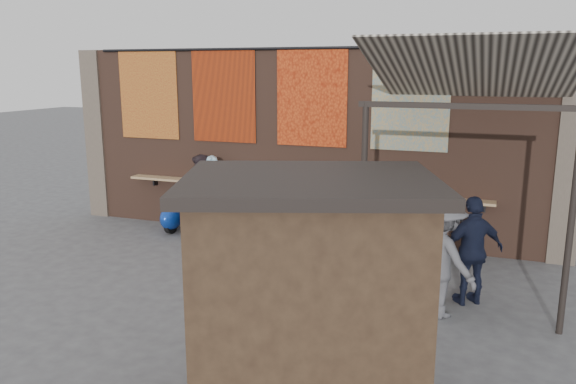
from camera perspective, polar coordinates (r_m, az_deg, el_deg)
The scene contains 35 objects.
ground at distance 10.07m, azimuth -3.74°, elevation -8.40°, with size 70.00×70.00×0.00m, color #474749.
brick_wall at distance 12.03m, azimuth 1.32°, elevation 4.90°, with size 10.00×0.40×4.00m, color brown.
pier_left at distance 14.55m, azimuth -18.56°, elevation 5.57°, with size 0.50×0.50×4.00m, color #4C4238.
pier_right at distance 11.49m, azimuth 26.74°, elevation 3.21°, with size 0.50×0.50×4.00m, color #4C4238.
eating_counter at distance 11.84m, azimuth 0.72°, elevation 0.36°, with size 8.00×0.32×0.05m, color #9E7A51.
shelf_box at distance 12.23m, azimuth -4.63°, elevation 1.37°, with size 0.60×0.29×0.23m, color white.
tapestry_redgold at distance 13.35m, azimuth -13.98°, elevation 9.59°, with size 1.50×0.02×2.00m, color maroon.
tapestry_sun at distance 12.40m, azimuth -6.56°, elevation 9.68°, with size 1.50×0.02×2.00m, color red.
tapestry_orange at distance 11.64m, azimuth 2.41°, elevation 9.58°, with size 1.50×0.02×2.00m, color #C44618.
tapestry_multi at distance 11.20m, azimuth 12.33°, elevation 9.20°, with size 1.50×0.02×2.00m, color teal.
hang_rail at distance 11.72m, azimuth 1.00°, elevation 14.40°, with size 0.06×0.06×9.50m, color black.
scooter_stool_0 at distance 12.87m, azimuth -11.22°, elevation -2.11°, with size 0.38×0.84×0.80m, color navy, non-canonical shape.
scooter_stool_1 at distance 12.60m, azimuth -9.01°, elevation -2.39°, with size 0.37×0.81×0.77m, color black, non-canonical shape.
scooter_stool_2 at distance 12.35m, azimuth -6.58°, elevation -2.75°, with size 0.34×0.76×0.72m, color #0E490F, non-canonical shape.
scooter_stool_3 at distance 12.05m, azimuth -4.39°, elevation -3.13°, with size 0.33×0.74×0.70m, color #151B50, non-canonical shape.
scooter_stool_4 at distance 11.87m, azimuth -1.65°, elevation -3.08°, with size 0.38×0.85×0.81m, color maroon, non-canonical shape.
scooter_stool_5 at distance 11.68m, azimuth 0.73°, elevation -3.66°, with size 0.32×0.72×0.68m, color #0D5B21, non-canonical shape.
scooter_stool_6 at distance 11.47m, azimuth 3.37°, elevation -4.00°, with size 0.32×0.71×0.67m, color navy, non-canonical shape.
scooter_stool_7 at distance 11.34m, azimuth 5.98°, elevation -4.21°, with size 0.32×0.72×0.68m, color maroon, non-canonical shape.
scooter_stool_8 at distance 11.25m, azimuth 9.15°, elevation -4.48°, with size 0.32×0.71×0.67m, color maroon, non-canonical shape.
scooter_stool_9 at distance 11.14m, azimuth 12.02°, elevation -4.51°, with size 0.36×0.81×0.77m, color black, non-canonical shape.
diner_left at distance 12.30m, azimuth -7.69°, elevation -0.37°, with size 0.64×0.42×1.75m, color #9ED1E6.
diner_right at distance 12.32m, azimuth -8.60°, elevation -0.33°, with size 0.86×0.67×1.77m, color #2E2429.
shopper_navy at distance 9.07m, azimuth 18.25°, elevation -5.69°, with size 1.00×0.42×1.70m, color black.
shopper_grey at distance 8.50m, azimuth 15.39°, elevation -6.46°, with size 1.15×0.66×1.78m, color #555459.
shopper_tan at distance 8.94m, azimuth 13.69°, elevation -5.96°, with size 0.79×0.51×1.62m, color olive.
market_stall at distance 5.91m, azimuth 2.12°, elevation -11.18°, with size 2.23×1.67×2.42m, color black.
stall_roof at distance 5.53m, azimuth 2.23°, elevation 0.97°, with size 2.50×1.93×0.12m, color black.
stall_sign at distance 6.54m, azimuth 2.03°, elevation -3.75°, with size 1.20×0.04×0.50m, color gold.
stall_shelf at distance 6.84m, azimuth 1.98°, elevation -10.78°, with size 1.85×0.10×0.06m, color #473321.
awning_canvas at distance 9.50m, azimuth 18.45°, elevation 11.65°, with size 3.20×3.40×0.03m, color beige.
awning_ledger at distance 11.10m, azimuth 18.89°, elevation 13.71°, with size 3.30×0.08×0.12m, color #33261C.
awning_header at distance 8.02m, azimuth 17.85°, elevation 8.29°, with size 3.00×0.08×0.08m, color black.
awning_post_left at distance 8.43m, azimuth 7.62°, elevation -1.59°, with size 0.09×0.09×3.10m, color black.
awning_post_right at distance 8.32m, azimuth 26.81°, elevation -3.03°, with size 0.09×0.09×3.10m, color black.
Camera 1 is at (3.83, -8.60, 3.58)m, focal length 35.00 mm.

